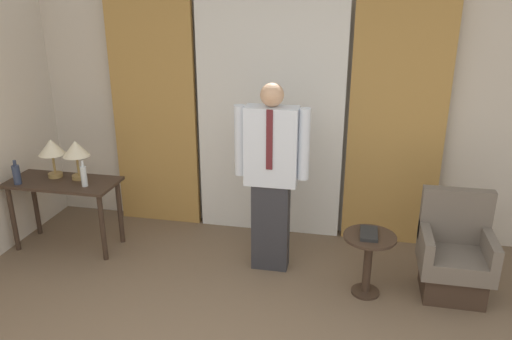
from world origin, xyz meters
The scene contains 13 objects.
wall_back centered at (0.00, 3.18, 1.35)m, with size 10.00×0.06×2.70m.
curtain_sheer_center centered at (0.00, 3.05, 1.29)m, with size 1.52×0.06×2.58m.
curtain_drape_left centered at (-1.27, 3.05, 1.29)m, with size 0.93×0.06×2.58m.
curtain_drape_right centered at (1.27, 3.05, 1.29)m, with size 0.93×0.06×2.58m.
desk centered at (-1.95, 2.25, 0.60)m, with size 1.10×0.49×0.73m.
table_lamp_left centered at (-2.08, 2.35, 1.02)m, with size 0.26×0.26×0.40m.
table_lamp_right centered at (-1.82, 2.35, 1.02)m, with size 0.26×0.26×0.40m.
bottle_near_edge centered at (-2.33, 2.10, 0.83)m, with size 0.07×0.07×0.24m.
bottle_by_lamp centered at (-1.66, 2.18, 0.83)m, with size 0.06×0.06×0.26m.
person centered at (0.16, 2.27, 0.96)m, with size 0.68×0.22×1.78m.
armchair centered at (1.79, 2.17, 0.34)m, with size 0.59×0.54×0.91m.
side_table centered at (1.06, 1.99, 0.38)m, with size 0.45×0.45×0.57m.
book centered at (1.05, 2.00, 0.58)m, with size 0.15×0.26×0.03m.
Camera 1 is at (0.87, -1.89, 2.54)m, focal length 35.00 mm.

